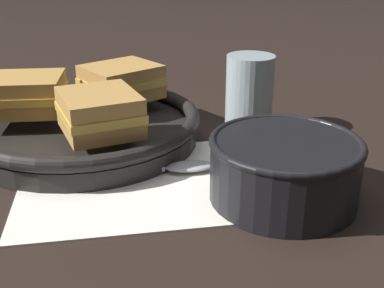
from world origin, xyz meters
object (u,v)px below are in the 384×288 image
spoon (168,168)px  drinking_glass (249,93)px  soup_bowl (284,166)px  sandwich_near_left (100,112)px  skillet (84,127)px  sandwich_near_right (122,82)px  sandwich_far_left (25,94)px

spoon → drinking_glass: 0.19m
soup_bowl → sandwich_near_left: 0.22m
skillet → sandwich_near_right: (0.05, 0.06, 0.04)m
sandwich_near_right → skillet: bearing=-128.6°
soup_bowl → sandwich_far_left: size_ratio=1.52×
drinking_glass → sandwich_far_left: bearing=-174.5°
soup_bowl → sandwich_far_left: bearing=149.4°
skillet → drinking_glass: drinking_glass is taller
sandwich_near_left → sandwich_far_left: (-0.10, 0.08, 0.00)m
soup_bowl → skillet: (-0.22, 0.17, -0.02)m
spoon → sandwich_near_right: size_ratio=1.39×
sandwich_far_left → soup_bowl: bearing=-30.6°
skillet → sandwich_near_right: sandwich_near_right is taller
soup_bowl → sandwich_near_left: sandwich_near_left is taller
spoon → skillet: skillet is taller
spoon → drinking_glass: size_ratio=1.71×
spoon → sandwich_far_left: bearing=143.1°
spoon → sandwich_far_left: 0.22m
sandwich_near_right → sandwich_far_left: same height
sandwich_near_left → drinking_glass: 0.22m
spoon → sandwich_near_right: (-0.06, 0.16, 0.06)m
drinking_glass → spoon: bearing=-129.7°
sandwich_far_left → drinking_glass: drinking_glass is taller
soup_bowl → sandwich_near_right: (-0.18, 0.23, 0.03)m
sandwich_far_left → drinking_glass: 0.30m
soup_bowl → sandwich_far_left: sandwich_far_left is taller
spoon → sandwich_far_left: size_ratio=1.77×
spoon → sandwich_near_left: bearing=151.7°
sandwich_near_right → sandwich_near_left: bearing=-97.0°
sandwich_far_left → drinking_glass: (0.30, 0.03, -0.01)m
spoon → drinking_glass: (0.12, 0.14, 0.04)m
soup_bowl → drinking_glass: drinking_glass is taller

